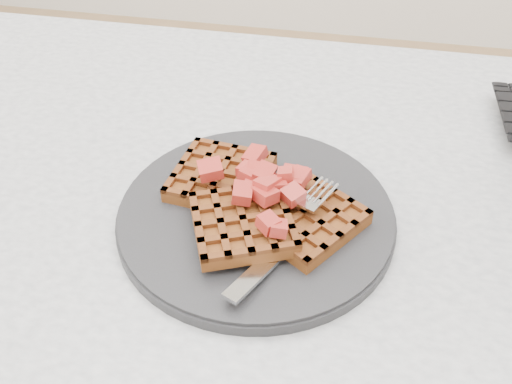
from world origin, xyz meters
TOP-DOWN VIEW (x-y plane):
  - table at (0.00, 0.00)m, footprint 1.20×0.80m
  - plate at (-0.06, -0.02)m, footprint 0.29×0.29m
  - waffles at (-0.06, -0.03)m, footprint 0.22×0.19m
  - strawberry_pile at (-0.06, -0.02)m, footprint 0.15×0.15m
  - fork at (-0.02, -0.06)m, footprint 0.10×0.17m

SIDE VIEW (x-z plane):
  - table at x=0.00m, z-range 0.26..1.01m
  - plate at x=-0.06m, z-range 0.75..0.77m
  - fork at x=-0.02m, z-range 0.77..0.78m
  - waffles at x=-0.06m, z-range 0.76..0.79m
  - strawberry_pile at x=-0.06m, z-range 0.79..0.82m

